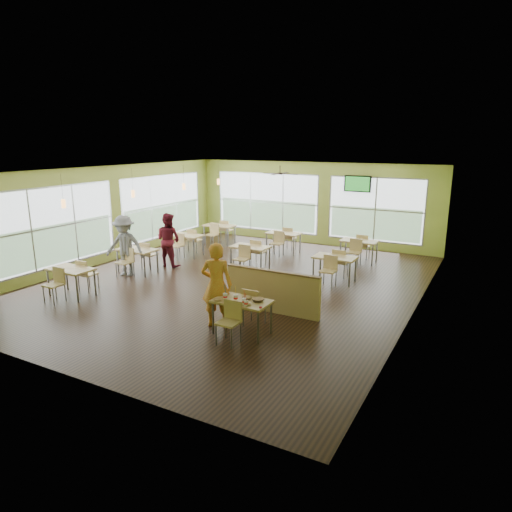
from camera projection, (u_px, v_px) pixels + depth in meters
name	position (u px, v px, depth m)	size (l,w,h in m)	color
room	(234.00, 228.00, 12.82)	(12.00, 12.04, 3.20)	black
window_bays	(215.00, 212.00, 16.69)	(9.24, 10.24, 2.38)	white
main_table	(242.00, 306.00, 9.58)	(1.22, 1.52, 0.87)	tan
half_wall_divider	(272.00, 291.00, 10.84)	(2.40, 0.14, 1.04)	tan
dining_tables	(233.00, 246.00, 15.00)	(6.92, 8.72, 0.87)	tan
pendant_lights	(159.00, 190.00, 14.65)	(0.11, 7.31, 0.86)	#2D2119
ceiling_fan	(280.00, 173.00, 15.05)	(1.25, 1.25, 0.29)	#2D2119
tv_backwall	(358.00, 184.00, 16.81)	(1.00, 0.07, 0.60)	black
man_plaid	(217.00, 285.00, 9.92)	(0.69, 0.46, 1.90)	#E05918
patron_maroon	(168.00, 240.00, 14.76)	(0.85, 0.66, 1.76)	maroon
patron_grey	(125.00, 246.00, 13.72)	(1.19, 0.69, 1.84)	slate
cup_blue	(225.00, 296.00, 9.57)	(0.10, 0.10, 0.36)	white
cup_yellow	(236.00, 298.00, 9.48)	(0.10, 0.10, 0.37)	white
cup_red_near	(244.00, 301.00, 9.28)	(0.10, 0.10, 0.35)	white
cup_red_far	(246.00, 303.00, 9.21)	(0.08, 0.08, 0.30)	white
food_basket	(258.00, 300.00, 9.49)	(0.26, 0.26, 0.06)	black
ketchup_cup	(261.00, 307.00, 9.12)	(0.06, 0.06, 0.02)	#99010E
wrapper_left	(217.00, 300.00, 9.53)	(0.18, 0.16, 0.04)	#A4864F
wrapper_mid	(247.00, 297.00, 9.65)	(0.22, 0.20, 0.06)	#A4864F
wrapper_right	(247.00, 304.00, 9.27)	(0.16, 0.14, 0.04)	#A4864F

